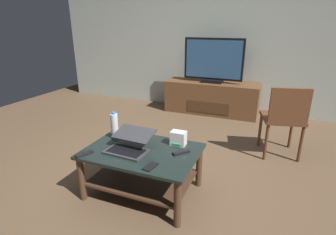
{
  "coord_description": "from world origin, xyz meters",
  "views": [
    {
      "loc": [
        0.94,
        -2.2,
        1.52
      ],
      "look_at": [
        -0.03,
        0.2,
        0.59
      ],
      "focal_mm": 28.31,
      "sensor_mm": 36.0,
      "label": 1
    }
  ],
  "objects_px": {
    "television": "(213,61)",
    "water_bottle_near": "(115,126)",
    "soundbar_remote": "(181,152)",
    "coffee_table": "(142,163)",
    "router_box": "(178,138)",
    "tv_remote": "(85,154)",
    "laptop": "(129,144)",
    "dining_chair": "(284,117)",
    "cell_phone": "(150,166)",
    "media_cabinet": "(212,98)"
  },
  "relations": [
    {
      "from": "media_cabinet",
      "to": "cell_phone",
      "type": "distance_m",
      "value": 2.83
    },
    {
      "from": "television",
      "to": "tv_remote",
      "type": "bearing_deg",
      "value": -99.04
    },
    {
      "from": "laptop",
      "to": "cell_phone",
      "type": "bearing_deg",
      "value": -33.41
    },
    {
      "from": "water_bottle_near",
      "to": "soundbar_remote",
      "type": "relative_size",
      "value": 1.67
    },
    {
      "from": "media_cabinet",
      "to": "soundbar_remote",
      "type": "bearing_deg",
      "value": -82.88
    },
    {
      "from": "media_cabinet",
      "to": "television",
      "type": "bearing_deg",
      "value": -90.0
    },
    {
      "from": "media_cabinet",
      "to": "water_bottle_near",
      "type": "relative_size",
      "value": 5.96
    },
    {
      "from": "coffee_table",
      "to": "cell_phone",
      "type": "distance_m",
      "value": 0.34
    },
    {
      "from": "water_bottle_near",
      "to": "soundbar_remote",
      "type": "xyz_separation_m",
      "value": [
        0.72,
        -0.07,
        -0.12
      ]
    },
    {
      "from": "water_bottle_near",
      "to": "dining_chair",
      "type": "bearing_deg",
      "value": 35.77
    },
    {
      "from": "television",
      "to": "water_bottle_near",
      "type": "distance_m",
      "value": 2.47
    },
    {
      "from": "television",
      "to": "laptop",
      "type": "relative_size",
      "value": 2.63
    },
    {
      "from": "media_cabinet",
      "to": "laptop",
      "type": "height_order",
      "value": "laptop"
    },
    {
      "from": "coffee_table",
      "to": "media_cabinet",
      "type": "bearing_deg",
      "value": 89.19
    },
    {
      "from": "television",
      "to": "dining_chair",
      "type": "xyz_separation_m",
      "value": [
        1.15,
        -1.3,
        -0.4
      ]
    },
    {
      "from": "television",
      "to": "cell_phone",
      "type": "height_order",
      "value": "television"
    },
    {
      "from": "television",
      "to": "router_box",
      "type": "height_order",
      "value": "television"
    },
    {
      "from": "television",
      "to": "dining_chair",
      "type": "relative_size",
      "value": 1.16
    },
    {
      "from": "coffee_table",
      "to": "media_cabinet",
      "type": "distance_m",
      "value": 2.58
    },
    {
      "from": "television",
      "to": "cell_phone",
      "type": "distance_m",
      "value": 2.84
    },
    {
      "from": "laptop",
      "to": "tv_remote",
      "type": "height_order",
      "value": "laptop"
    },
    {
      "from": "tv_remote",
      "to": "router_box",
      "type": "bearing_deg",
      "value": 58.55
    },
    {
      "from": "media_cabinet",
      "to": "soundbar_remote",
      "type": "relative_size",
      "value": 9.96
    },
    {
      "from": "dining_chair",
      "to": "cell_phone",
      "type": "bearing_deg",
      "value": -123.25
    },
    {
      "from": "water_bottle_near",
      "to": "cell_phone",
      "type": "distance_m",
      "value": 0.7
    },
    {
      "from": "media_cabinet",
      "to": "cell_phone",
      "type": "bearing_deg",
      "value": -86.66
    },
    {
      "from": "dining_chair",
      "to": "cell_phone",
      "type": "relative_size",
      "value": 6.19
    },
    {
      "from": "router_box",
      "to": "cell_phone",
      "type": "distance_m",
      "value": 0.48
    },
    {
      "from": "television",
      "to": "router_box",
      "type": "xyz_separation_m",
      "value": [
        0.23,
        -2.33,
        -0.4
      ]
    },
    {
      "from": "soundbar_remote",
      "to": "tv_remote",
      "type": "bearing_deg",
      "value": -115.81
    },
    {
      "from": "tv_remote",
      "to": "laptop",
      "type": "bearing_deg",
      "value": 58.83
    },
    {
      "from": "media_cabinet",
      "to": "television",
      "type": "xyz_separation_m",
      "value": [
        0.0,
        -0.02,
        0.63
      ]
    },
    {
      "from": "coffee_table",
      "to": "dining_chair",
      "type": "relative_size",
      "value": 1.16
    },
    {
      "from": "router_box",
      "to": "dining_chair",
      "type": "bearing_deg",
      "value": 48.38
    },
    {
      "from": "water_bottle_near",
      "to": "coffee_table",
      "type": "bearing_deg",
      "value": -20.82
    },
    {
      "from": "coffee_table",
      "to": "television",
      "type": "distance_m",
      "value": 2.63
    },
    {
      "from": "water_bottle_near",
      "to": "router_box",
      "type": "bearing_deg",
      "value": 7.69
    },
    {
      "from": "television",
      "to": "soundbar_remote",
      "type": "xyz_separation_m",
      "value": [
        0.31,
        -2.49,
        -0.45
      ]
    },
    {
      "from": "cell_phone",
      "to": "router_box",
      "type": "bearing_deg",
      "value": 90.32
    },
    {
      "from": "cell_phone",
      "to": "media_cabinet",
      "type": "bearing_deg",
      "value": 101.62
    },
    {
      "from": "coffee_table",
      "to": "dining_chair",
      "type": "xyz_separation_m",
      "value": [
        1.18,
        1.26,
        0.2
      ]
    },
    {
      "from": "dining_chair",
      "to": "laptop",
      "type": "xyz_separation_m",
      "value": [
        -1.29,
        -1.3,
        -0.0
      ]
    },
    {
      "from": "router_box",
      "to": "tv_remote",
      "type": "distance_m",
      "value": 0.85
    },
    {
      "from": "dining_chair",
      "to": "water_bottle_near",
      "type": "distance_m",
      "value": 1.91
    },
    {
      "from": "laptop",
      "to": "water_bottle_near",
      "type": "distance_m",
      "value": 0.33
    },
    {
      "from": "router_box",
      "to": "tv_remote",
      "type": "xyz_separation_m",
      "value": [
        -0.68,
        -0.5,
        -0.06
      ]
    },
    {
      "from": "media_cabinet",
      "to": "dining_chair",
      "type": "distance_m",
      "value": 1.76
    },
    {
      "from": "laptop",
      "to": "water_bottle_near",
      "type": "xyz_separation_m",
      "value": [
        -0.27,
        0.18,
        0.07
      ]
    },
    {
      "from": "laptop",
      "to": "router_box",
      "type": "distance_m",
      "value": 0.45
    },
    {
      "from": "router_box",
      "to": "soundbar_remote",
      "type": "height_order",
      "value": "router_box"
    }
  ]
}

